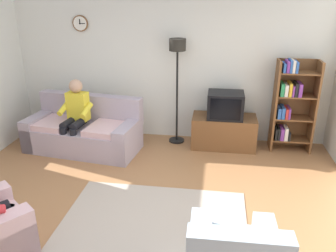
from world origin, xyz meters
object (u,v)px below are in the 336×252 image
tv (225,105)px  bookshelf (291,104)px  person_on_couch (75,113)px  tv_stand (224,132)px  floor_lamp (177,63)px  couch (84,132)px

tv → bookshelf: bearing=4.9°
bookshelf → person_on_couch: bearing=-169.9°
tv_stand → floor_lamp: (-0.84, 0.10, 1.17)m
floor_lamp → person_on_couch: floor_lamp is taller
tv_stand → bookshelf: bookshelf is taller
tv_stand → person_on_couch: (-2.46, -0.56, 0.42)m
couch → tv_stand: couch is taller
tv_stand → person_on_couch: person_on_couch is taller
tv_stand → bookshelf: bearing=3.6°
person_on_couch → floor_lamp: bearing=22.2°
couch → tv_stand: 2.43m
couch → tv: (2.39, 0.43, 0.46)m
bookshelf → person_on_couch: 3.61m
bookshelf → floor_lamp: floor_lamp is taller
couch → floor_lamp: size_ratio=1.08×
tv → tv_stand: bearing=90.0°
couch → tv_stand: size_ratio=1.82×
couch → person_on_couch: 0.41m
floor_lamp → person_on_couch: bearing=-157.8°
tv_stand → bookshelf: 1.22m
couch → tv: size_ratio=3.33×
bookshelf → tv: bearing=-175.1°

